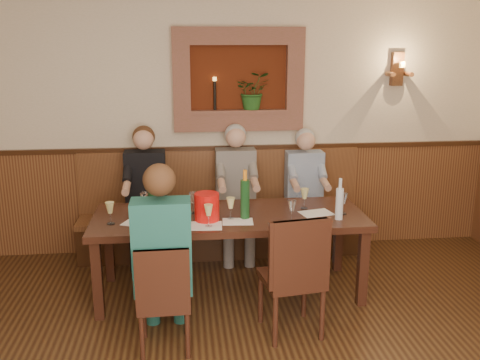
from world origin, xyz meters
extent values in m
cube|color=beige|center=(0.00, 3.00, 1.40)|extent=(6.00, 0.04, 2.80)
cube|color=#512917|center=(0.00, 2.98, 0.55)|extent=(6.00, 0.04, 1.10)
cube|color=#381E0F|center=(0.00, 2.98, 1.12)|extent=(6.02, 0.06, 0.05)
cube|color=#511D0B|center=(0.20, 2.98, 1.85)|extent=(1.00, 0.02, 0.70)
cube|color=brown|center=(0.20, 2.94, 2.29)|extent=(1.36, 0.12, 0.18)
cube|color=brown|center=(0.20, 2.94, 1.41)|extent=(1.36, 0.12, 0.18)
cube|color=brown|center=(-0.39, 2.94, 1.85)|extent=(0.18, 0.12, 0.70)
cube|color=brown|center=(0.79, 2.94, 1.85)|extent=(0.18, 0.12, 0.70)
cube|color=brown|center=(0.20, 2.94, 1.52)|extent=(1.00, 0.14, 0.04)
imported|color=#21531C|center=(0.35, 2.94, 1.74)|extent=(0.35, 0.30, 0.39)
cylinder|color=black|center=(-0.05, 2.94, 1.69)|extent=(0.03, 0.03, 0.30)
cylinder|color=#FFBF59|center=(-0.05, 2.94, 1.86)|extent=(0.04, 0.04, 0.04)
cube|color=#512917|center=(1.90, 2.95, 1.95)|extent=(0.12, 0.08, 0.35)
cylinder|color=#512917|center=(1.80, 2.88, 1.90)|extent=(0.05, 0.18, 0.05)
cylinder|color=#512917|center=(2.00, 2.88, 1.90)|extent=(0.05, 0.18, 0.05)
cylinder|color=#FFBF59|center=(1.90, 2.82, 2.00)|extent=(0.06, 0.06, 0.06)
cube|color=#33180F|center=(0.00, 1.85, 0.72)|extent=(2.40, 0.90, 0.06)
cube|color=#33180F|center=(-1.12, 1.48, 0.34)|extent=(0.08, 0.08, 0.69)
cube|color=#33180F|center=(1.12, 1.48, 0.34)|extent=(0.08, 0.08, 0.69)
cube|color=#33180F|center=(-1.12, 2.22, 0.34)|extent=(0.08, 0.08, 0.69)
cube|color=#33180F|center=(1.12, 2.22, 0.34)|extent=(0.08, 0.08, 0.69)
cube|color=#381E0F|center=(0.00, 2.76, 0.20)|extent=(3.00, 0.40, 0.40)
cube|color=#512917|center=(0.00, 2.76, 0.42)|extent=(3.00, 0.45, 0.06)
cube|color=#512917|center=(0.00, 2.95, 0.78)|extent=(3.00, 0.06, 0.66)
cube|color=#33180F|center=(-0.56, 0.98, 0.18)|extent=(0.37, 0.37, 0.36)
cube|color=#33180F|center=(-0.56, 0.98, 0.38)|extent=(0.39, 0.39, 0.05)
cube|color=#33180F|center=(-0.56, 0.81, 0.63)|extent=(0.38, 0.04, 0.45)
cube|color=#33180F|center=(0.42, 1.12, 0.21)|extent=(0.48, 0.48, 0.42)
cube|color=#33180F|center=(0.42, 1.12, 0.45)|extent=(0.50, 0.50, 0.05)
cube|color=#33180F|center=(0.45, 0.92, 0.74)|extent=(0.44, 0.11, 0.53)
cube|color=black|center=(-0.79, 2.61, 0.23)|extent=(0.41, 0.43, 0.45)
cube|color=black|center=(-0.79, 2.78, 0.88)|extent=(0.41, 0.22, 0.54)
sphere|color=#D8A384|center=(-0.79, 2.74, 1.28)|extent=(0.21, 0.21, 0.21)
sphere|color=#4C2D19|center=(-0.79, 2.79, 1.30)|extent=(0.23, 0.23, 0.23)
cube|color=#534F4C|center=(0.15, 2.61, 0.23)|extent=(0.42, 0.44, 0.45)
cube|color=#534F4C|center=(0.15, 2.78, 0.88)|extent=(0.42, 0.22, 0.54)
sphere|color=#D8A384|center=(0.15, 2.74, 1.28)|extent=(0.21, 0.21, 0.21)
sphere|color=#B2B2B2|center=(0.15, 2.79, 1.30)|extent=(0.23, 0.23, 0.23)
cube|color=navy|center=(0.88, 2.62, 0.23)|extent=(0.39, 0.41, 0.45)
cube|color=navy|center=(0.88, 2.78, 0.85)|extent=(0.39, 0.20, 0.51)
sphere|color=#D8A384|center=(0.88, 2.74, 1.23)|extent=(0.20, 0.20, 0.20)
sphere|color=#B2B2B2|center=(0.88, 2.79, 1.25)|extent=(0.21, 0.21, 0.21)
cube|color=navy|center=(-0.56, 1.15, 0.23)|extent=(0.42, 0.44, 0.45)
cube|color=navy|center=(-0.56, 0.98, 0.89)|extent=(0.42, 0.22, 0.55)
sphere|color=#D8A384|center=(-0.56, 1.02, 1.29)|extent=(0.21, 0.21, 0.21)
sphere|color=#4C2D19|center=(-0.56, 0.97, 1.31)|extent=(0.23, 0.23, 0.23)
cylinder|color=red|center=(-0.20, 1.71, 0.87)|extent=(0.25, 0.25, 0.24)
cylinder|color=#19471E|center=(0.13, 1.73, 0.92)|extent=(0.09, 0.09, 0.34)
cylinder|color=orange|center=(0.13, 1.73, 1.14)|extent=(0.04, 0.04, 0.09)
cylinder|color=#19471E|center=(-0.68, 2.03, 0.90)|extent=(0.09, 0.09, 0.30)
cylinder|color=#19471E|center=(-0.68, 2.03, 1.09)|extent=(0.04, 0.04, 0.09)
cylinder|color=silver|center=(0.93, 1.62, 0.89)|extent=(0.09, 0.09, 0.27)
cylinder|color=silver|center=(0.93, 1.62, 1.07)|extent=(0.04, 0.04, 0.09)
cube|color=white|center=(-0.75, 1.70, 0.75)|extent=(0.37, 0.33, 0.00)
cube|color=white|center=(0.05, 1.65, 0.75)|extent=(0.27, 0.21, 0.00)
cube|color=white|center=(0.77, 1.80, 0.75)|extent=(0.32, 0.26, 0.00)
cube|color=white|center=(-0.25, 1.57, 0.75)|extent=(0.33, 0.24, 0.00)
camera|label=1|loc=(-0.39, -2.64, 2.25)|focal=40.00mm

